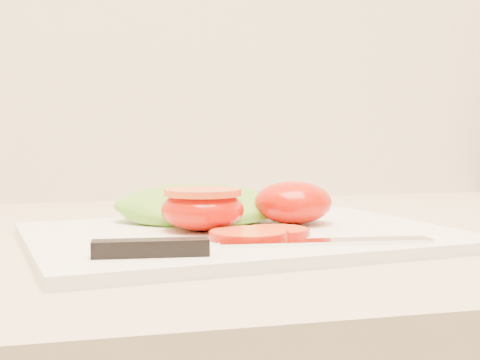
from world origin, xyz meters
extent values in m
cube|color=white|center=(-0.34, 1.61, 0.94)|extent=(0.40, 0.32, 0.01)
ellipsoid|color=red|center=(-0.28, 1.64, 0.96)|extent=(0.08, 0.08, 0.04)
ellipsoid|color=red|center=(-0.38, 1.62, 0.96)|extent=(0.08, 0.08, 0.04)
cylinder|color=red|center=(-0.38, 1.62, 0.97)|extent=(0.07, 0.07, 0.01)
cylinder|color=orange|center=(-0.35, 1.56, 0.94)|extent=(0.06, 0.06, 0.01)
cylinder|color=orange|center=(-0.32, 1.58, 0.94)|extent=(0.06, 0.06, 0.01)
ellipsoid|color=#5DAC2D|center=(-0.37, 1.68, 0.96)|extent=(0.19, 0.14, 0.03)
cube|color=silver|center=(-0.30, 1.52, 0.94)|extent=(0.17, 0.04, 0.00)
cube|color=black|center=(-0.44, 1.50, 0.95)|extent=(0.08, 0.03, 0.01)
camera|label=1|loc=(-0.49, 1.03, 1.03)|focal=50.00mm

